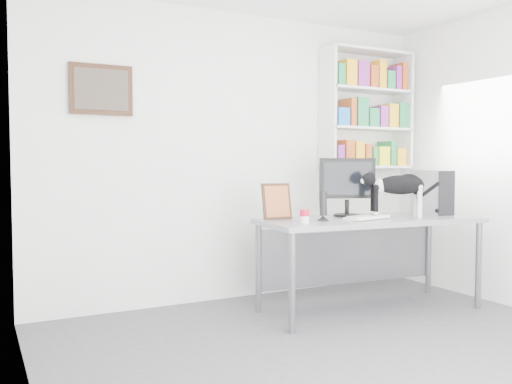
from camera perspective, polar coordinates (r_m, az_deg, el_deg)
room at (r=3.49m, az=12.84°, el=4.02°), size 4.01×4.01×2.70m
bookshelf at (r=5.83m, az=11.60°, el=8.51°), size 1.03×0.28×1.24m
wall_art at (r=4.76m, az=-15.98°, el=10.32°), size 0.52×0.04×0.42m
desk at (r=4.87m, az=11.89°, el=-7.44°), size 2.01×0.92×0.81m
monitor at (r=4.89m, az=9.57°, el=0.55°), size 0.55×0.42×0.53m
keyboard at (r=4.68m, az=11.60°, el=-2.64°), size 0.44×0.24×0.03m
pc_tower at (r=5.28m, az=18.00°, el=-0.03°), size 0.24×0.43×0.41m
speaker at (r=4.50m, az=7.08°, el=-1.44°), size 0.14×0.14×0.25m
leaning_print at (r=4.58m, az=2.18°, el=-0.92°), size 0.26×0.12×0.32m
soup_can at (r=4.30m, az=5.13°, el=-2.58°), size 0.08×0.08×0.11m
cat at (r=4.80m, az=14.72°, el=-0.40°), size 0.65×0.37×0.39m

